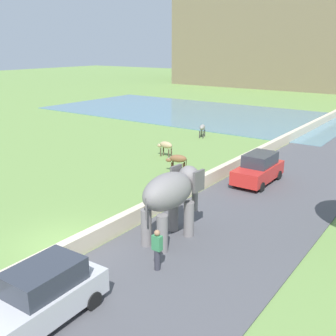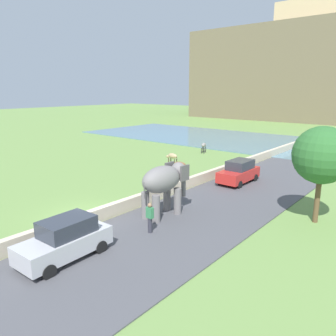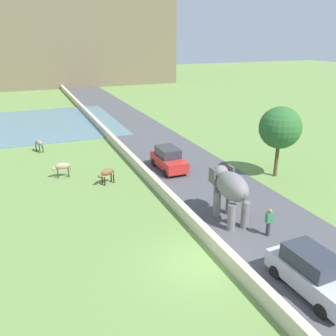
% 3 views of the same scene
% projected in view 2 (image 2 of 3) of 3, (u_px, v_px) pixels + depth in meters
% --- Properties ---
extents(ground_plane, '(220.00, 220.00, 0.00)m').
position_uv_depth(ground_plane, '(85.00, 216.00, 19.07)').
color(ground_plane, '#6B8E47').
extents(road_surface, '(7.00, 120.00, 0.06)m').
position_uv_depth(road_surface, '(295.00, 167.00, 30.89)').
color(road_surface, '#4C4C51').
rests_on(road_surface, ground).
extents(barrier_wall, '(0.40, 110.00, 0.78)m').
position_uv_depth(barrier_wall, '(248.00, 162.00, 31.68)').
color(barrier_wall, beige).
rests_on(barrier_wall, ground).
extents(lake, '(36.00, 18.00, 0.08)m').
position_uv_depth(lake, '(200.00, 136.00, 51.69)').
color(lake, slate).
rests_on(lake, ground).
extents(hill_distant, '(64.00, 28.00, 21.26)m').
position_uv_depth(hill_distant, '(336.00, 74.00, 76.86)').
color(hill_distant, '#75664C').
rests_on(hill_distant, ground).
extents(elephant, '(1.55, 3.50, 2.99)m').
position_uv_depth(elephant, '(164.00, 182.00, 18.70)').
color(elephant, slate).
rests_on(elephant, ground).
extents(person_beside_elephant, '(0.36, 0.22, 1.63)m').
position_uv_depth(person_beside_elephant, '(150.00, 217.00, 16.61)').
color(person_beside_elephant, '#33333D').
rests_on(person_beside_elephant, ground).
extents(car_red, '(1.80, 4.00, 1.80)m').
position_uv_depth(car_red, '(239.00, 172.00, 25.63)').
color(car_red, red).
rests_on(car_red, ground).
extents(car_silver, '(1.90, 4.06, 1.80)m').
position_uv_depth(car_silver, '(65.00, 240.00, 14.10)').
color(car_silver, '#B7B7BC').
rests_on(car_silver, ground).
extents(cow_tan, '(1.40, 0.52, 1.15)m').
position_uv_depth(cow_tan, '(172.00, 156.00, 31.81)').
color(cow_tan, tan).
rests_on(cow_tan, ground).
extents(cow_brown, '(1.41, 0.81, 1.15)m').
position_uv_depth(cow_brown, '(179.00, 165.00, 28.15)').
color(cow_brown, brown).
rests_on(cow_brown, ground).
extents(cow_grey, '(0.80, 1.41, 1.15)m').
position_uv_depth(cow_grey, '(204.00, 146.00, 37.93)').
color(cow_grey, gray).
rests_on(cow_grey, ground).
extents(tree_near, '(3.07, 3.07, 5.29)m').
position_uv_depth(tree_near, '(322.00, 155.00, 17.41)').
color(tree_near, brown).
rests_on(tree_near, ground).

